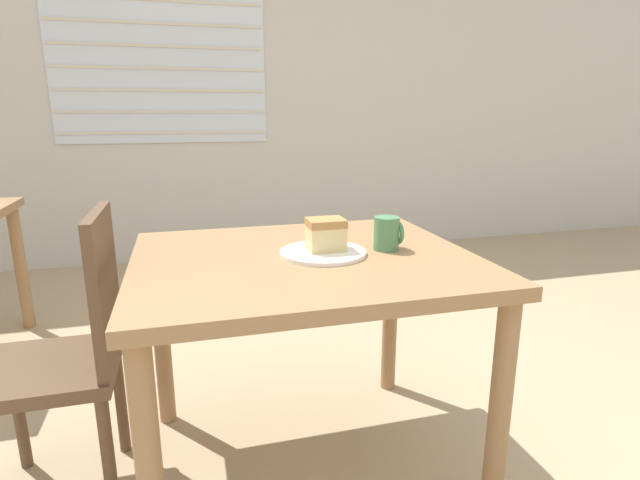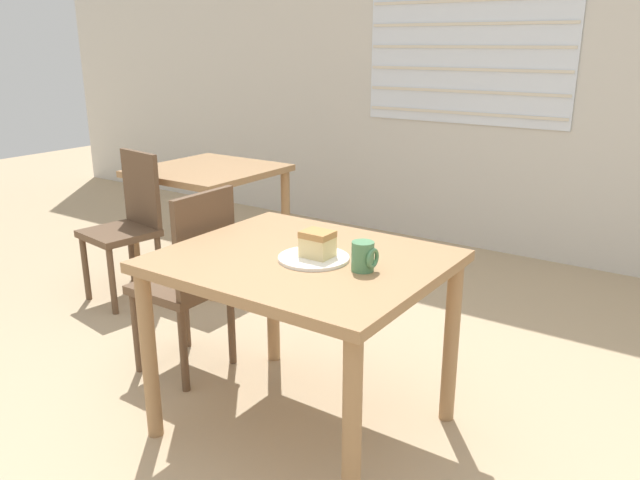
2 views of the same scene
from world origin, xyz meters
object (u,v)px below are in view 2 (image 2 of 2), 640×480
object	(u,v)px
chair_near_window	(191,278)
coffee_mug	(364,256)
dining_table_near	(303,282)
plate	(314,258)
dining_table_far	(209,185)
cake_slice	(318,244)
chair_far_corner	(128,222)

from	to	relation	value
chair_near_window	coffee_mug	xyz separation A→B (m)	(0.95, -0.08, 0.31)
dining_table_near	plate	distance (m)	0.12
dining_table_far	coffee_mug	size ratio (longest dim) A/B	7.84
dining_table_near	coffee_mug	distance (m)	0.31
plate	cake_slice	size ratio (longest dim) A/B	2.36
chair_near_window	chair_far_corner	bearing A→B (deg)	-114.49
chair_near_window	coffee_mug	bearing A→B (deg)	84.98
chair_near_window	coffee_mug	world-z (taller)	chair_near_window
dining_table_near	chair_near_window	world-z (taller)	chair_near_window
plate	cake_slice	distance (m)	0.06
plate	coffee_mug	world-z (taller)	coffee_mug
coffee_mug	chair_near_window	bearing A→B (deg)	174.98
chair_far_corner	coffee_mug	xyz separation A→B (m)	(1.92, -0.52, 0.31)
chair_far_corner	plate	bearing A→B (deg)	-8.63
chair_near_window	chair_far_corner	distance (m)	1.07
dining_table_near	dining_table_far	world-z (taller)	dining_table_near
dining_table_near	dining_table_far	size ratio (longest dim) A/B	1.23
dining_table_far	cake_slice	bearing A→B (deg)	-34.33
dining_table_near	cake_slice	world-z (taller)	cake_slice
dining_table_near	dining_table_far	xyz separation A→B (m)	(-1.55, 1.11, -0.03)
dining_table_near	chair_near_window	distance (m)	0.70
cake_slice	coffee_mug	distance (m)	0.20
chair_far_corner	coffee_mug	bearing A→B (deg)	-6.79
dining_table_far	chair_far_corner	bearing A→B (deg)	-99.32
dining_table_far	plate	bearing A→B (deg)	-34.72
chair_near_window	plate	xyz separation A→B (m)	(0.74, -0.09, 0.26)
chair_near_window	chair_far_corner	xyz separation A→B (m)	(-0.97, 0.44, 0.00)
chair_near_window	plate	bearing A→B (deg)	83.38
chair_near_window	cake_slice	size ratio (longest dim) A/B	7.94
chair_far_corner	dining_table_far	bearing A→B (deg)	89.22
dining_table_near	dining_table_far	distance (m)	1.91
cake_slice	chair_far_corner	bearing A→B (deg)	163.20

